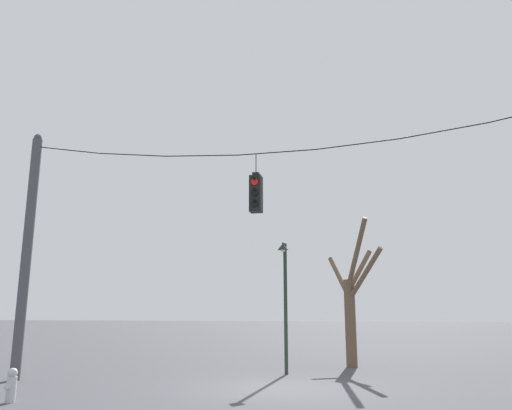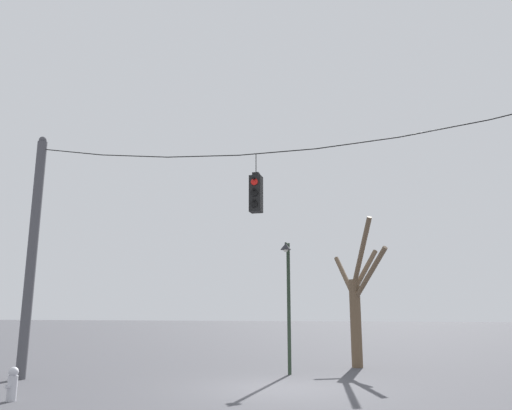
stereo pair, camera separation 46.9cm
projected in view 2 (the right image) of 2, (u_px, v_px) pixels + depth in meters
The scene contains 7 objects.
ground_plane at pixel (280, 389), 13.29m from camera, with size 200.00×200.00×0.00m, color #424247.
utility_pole_left at pixel (32, 252), 15.93m from camera, with size 0.31×0.31×7.77m.
span_wire at pixel (276, 143), 14.51m from camera, with size 16.07×0.03×0.82m.
traffic_light_over_intersection at pixel (256, 193), 14.35m from camera, with size 0.34×0.58×1.74m.
street_lamp at pixel (288, 285), 16.76m from camera, with size 0.36×0.64×4.32m.
bare_tree at pixel (357, 302), 18.81m from camera, with size 2.27×3.16×5.43m.
fire_hydrant at pixel (12, 384), 11.48m from camera, with size 0.22×0.30×0.75m.
Camera 2 is at (3.03, -13.71, 2.00)m, focal length 35.00 mm.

